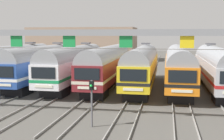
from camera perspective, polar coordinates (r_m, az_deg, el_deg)
The scene contains 12 objects.
ground_plane at distance 34.52m, azimuth -0.85°, elevation -3.25°, with size 160.00×160.00×0.00m, color #4C4944.
track_bed at distance 51.10m, azimuth 3.00°, elevation 0.17°, with size 25.83×70.00×0.15m.
commuter_train_silver at distance 38.48m, azimuth -18.90°, elevation 1.47°, with size 2.88×18.06×5.05m.
commuter_train_blue at distance 36.64m, azimuth -13.38°, elevation 1.40°, with size 2.88×18.06×5.05m.
commuter_train_white at distance 35.18m, azimuth -7.34°, elevation 1.31°, with size 2.88×18.06×5.05m.
commuter_train_maroon at distance 34.14m, azimuth -0.86°, elevation 1.19°, with size 2.88×18.06×4.77m.
commuter_train_yellow at distance 33.56m, azimuth 5.94°, elevation 1.06°, with size 2.88×18.06×5.05m.
commuter_train_orange at distance 33.47m, azimuth 12.87°, elevation 0.90°, with size 2.88×18.06×4.77m.
commuter_train_stainless at distance 33.87m, azimuth 19.74°, elevation 0.74°, with size 2.88×18.06×5.05m.
catenary_gantry at distance 20.94m, azimuth -8.37°, elevation 5.00°, with size 29.57×0.44×6.97m.
yard_signal_mast at distance 19.24m, azimuth -4.00°, elevation -4.83°, with size 0.28×0.35×3.15m.
maintenance_building at distance 71.11m, azimuth -5.69°, elevation 5.13°, with size 25.23×10.00×7.77m, color gray.
Camera 1 is at (6.86, -33.27, 6.12)m, focal length 46.70 mm.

